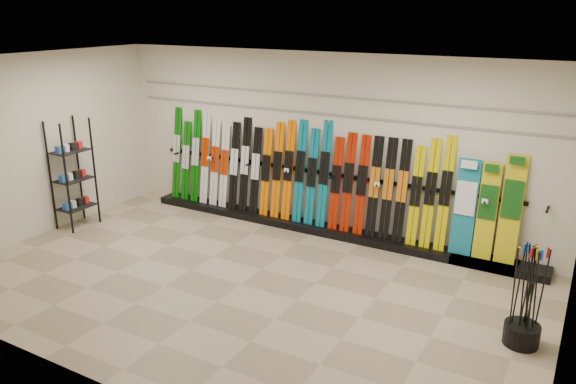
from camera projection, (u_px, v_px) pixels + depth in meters
The scene contains 12 objects.
floor at pixel (241, 284), 7.79m from camera, with size 8.00×8.00×0.00m, color gray.
back_wall at pixel (322, 143), 9.39m from camera, with size 8.00×8.00×0.00m, color beige.
left_wall at pixel (36, 146), 9.20m from camera, with size 5.00×5.00×0.00m, color beige.
ceiling at pixel (234, 64), 6.86m from camera, with size 8.00×8.00×0.00m, color silver.
ski_rack_base at pixel (327, 230), 9.56m from camera, with size 8.00×0.40×0.12m, color black.
skis at pixel (295, 174), 9.66m from camera, with size 5.37×0.30×1.82m.
snowboards at pixel (487, 209), 8.18m from camera, with size 0.95×0.24×1.58m.
accessory_rack at pixel (73, 174), 9.63m from camera, with size 0.40×0.60×1.89m, color black.
pole_bin at pixel (521, 334), 6.37m from camera, with size 0.40×0.40×0.25m, color black.
ski_poles at pixel (527, 295), 6.24m from camera, with size 0.33×0.29×1.18m.
slatwall_rail_0 at pixel (322, 114), 9.22m from camera, with size 7.60×0.02×0.03m, color gray.
slatwall_rail_1 at pixel (322, 96), 9.13m from camera, with size 7.60×0.02×0.03m, color gray.
Camera 1 is at (4.02, -5.78, 3.65)m, focal length 35.00 mm.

